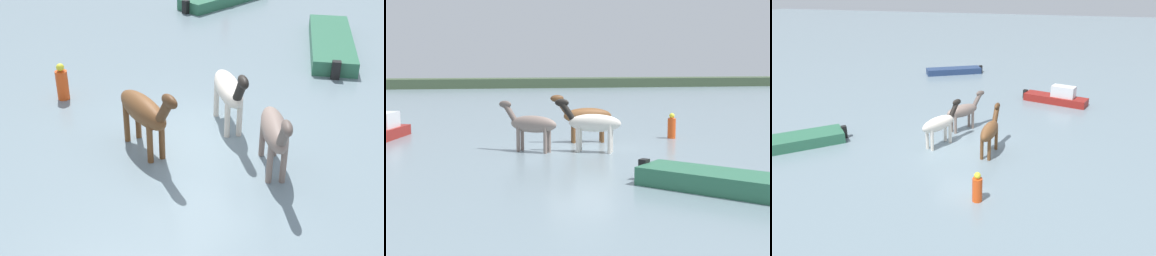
% 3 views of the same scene
% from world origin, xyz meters
% --- Properties ---
extents(ground_plane, '(153.54, 153.54, 0.00)m').
position_xyz_m(ground_plane, '(0.00, 0.00, 0.00)').
color(ground_plane, gray).
extents(distant_shoreline, '(138.19, 6.00, 2.40)m').
position_xyz_m(distant_shoreline, '(0.00, 50.83, 0.00)').
color(distant_shoreline, '#3D4E36').
rests_on(distant_shoreline, ground_plane).
extents(horse_dark_mare, '(2.62, 0.68, 2.04)m').
position_xyz_m(horse_dark_mare, '(0.43, 1.39, 1.12)').
color(horse_dark_mare, brown).
rests_on(horse_dark_mare, ground_plane).
extents(horse_pinto_flank, '(2.52, 1.43, 2.01)m').
position_xyz_m(horse_pinto_flank, '(0.21, -1.08, 1.11)').
color(horse_pinto_flank, silver).
rests_on(horse_pinto_flank, ground_plane).
extents(horse_mid_herd, '(2.26, 1.71, 1.93)m').
position_xyz_m(horse_mid_herd, '(-2.06, -0.59, 1.06)').
color(horse_mid_herd, gray).
rests_on(horse_mid_herd, ground_plane).
extents(boat_motor_center, '(4.81, 4.88, 0.76)m').
position_xyz_m(boat_motor_center, '(2.63, -7.98, 0.18)').
color(boat_motor_center, '#2D6B4C').
rests_on(boat_motor_center, ground_plane).
extents(buoy_channel_marker, '(0.36, 0.36, 1.14)m').
position_xyz_m(buoy_channel_marker, '(4.47, 1.87, 0.51)').
color(buoy_channel_marker, '#E54C19').
rests_on(buoy_channel_marker, ground_plane).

